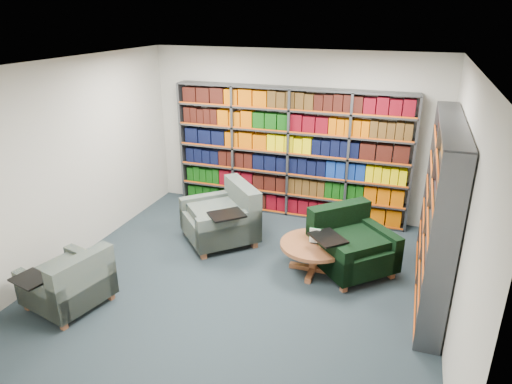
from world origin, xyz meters
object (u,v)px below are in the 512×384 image
(chair_green_right, at_px, (348,245))
(coffee_table, at_px, (314,249))
(chair_teal_left, at_px, (226,219))
(chair_teal_front, at_px, (71,285))

(chair_green_right, bearing_deg, coffee_table, -148.01)
(chair_teal_left, xyz_separation_m, chair_green_right, (1.92, -0.20, -0.02))
(chair_teal_left, bearing_deg, chair_green_right, -5.95)
(chair_teal_left, relative_size, chair_green_right, 1.05)
(coffee_table, bearing_deg, chair_green_right, 31.99)
(chair_teal_front, relative_size, coffee_table, 1.16)
(chair_teal_left, distance_m, coffee_table, 1.57)
(chair_teal_left, height_order, coffee_table, chair_teal_left)
(chair_teal_front, bearing_deg, coffee_table, 34.12)
(chair_teal_left, distance_m, chair_teal_front, 2.46)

